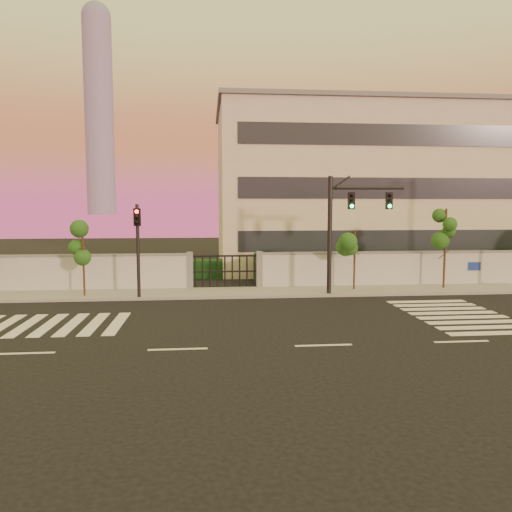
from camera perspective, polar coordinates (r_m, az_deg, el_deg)
The scene contains 12 objects.
ground at distance 17.69m, azimuth 7.71°, elevation -10.10°, with size 120.00×120.00×0.00m, color black.
sidewalk at distance 27.75m, azimuth 2.76°, elevation -4.10°, with size 60.00×3.00×0.15m, color gray.
perimeter_wall at distance 29.09m, azimuth 2.55°, elevation -1.66°, with size 60.00×0.36×2.20m.
hedge_row at distance 31.96m, azimuth 3.75°, elevation -1.46°, with size 41.00×4.25×1.80m.
institutional_building at distance 40.68m, azimuth 13.18°, elevation 7.48°, with size 24.40×12.40×12.25m.
distant_skyscraper at distance 308.13m, azimuth -17.52°, elevation 16.16°, with size 16.00×16.00×118.00m.
road_markings at distance 21.01m, azimuth 1.11°, elevation -7.48°, with size 57.00×7.62×0.02m.
street_tree_c at distance 27.35m, azimuth -19.13°, elevation 1.33°, with size 1.29×1.03×3.89m.
street_tree_d at distance 28.38m, azimuth 11.25°, elevation 1.00°, with size 1.32×1.05×3.43m.
street_tree_e at distance 30.32m, azimuth 20.87°, elevation 2.76°, with size 1.53×1.22×4.67m.
traffic_signal_main at distance 26.91m, azimuth 10.12°, elevation 3.98°, with size 4.03×0.58×6.38m.
traffic_signal_secondary at distance 26.07m, azimuth -13.37°, elevation 1.84°, with size 0.38×0.36×4.91m.
Camera 1 is at (-3.94, -16.56, 4.81)m, focal length 35.00 mm.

